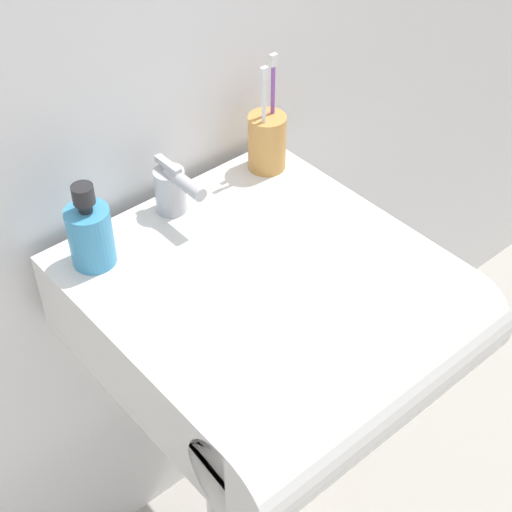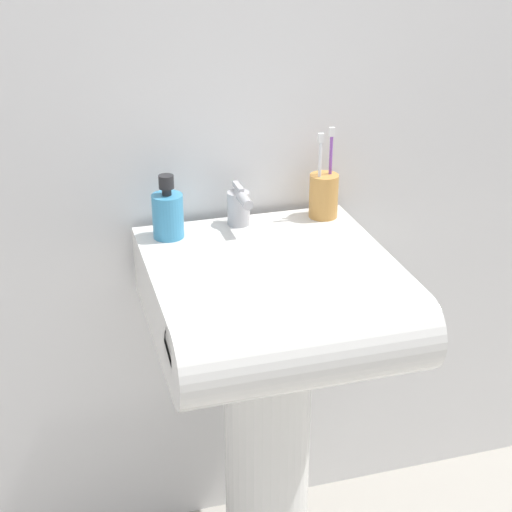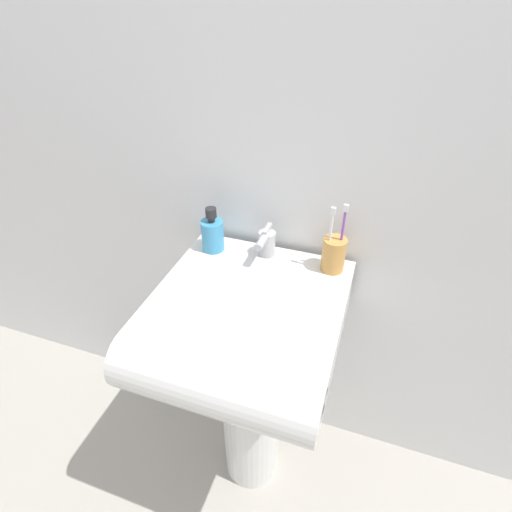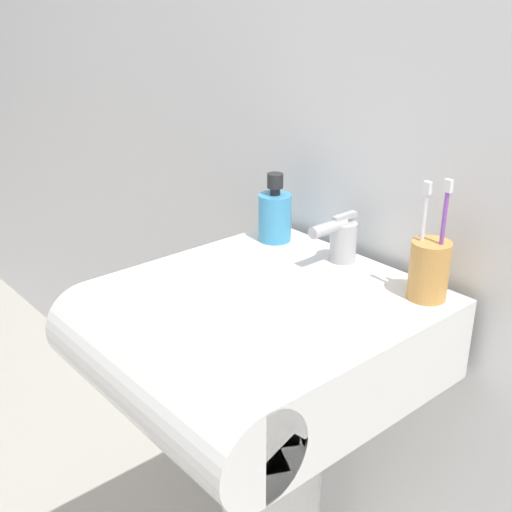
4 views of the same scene
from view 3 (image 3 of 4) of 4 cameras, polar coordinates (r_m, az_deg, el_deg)
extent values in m
plane|color=#ADA89E|center=(1.73, -0.60, -27.40)|extent=(6.00, 6.00, 0.00)
cube|color=white|center=(1.10, 3.99, 17.41)|extent=(5.00, 0.05, 2.40)
cylinder|color=white|center=(1.42, -0.70, -20.91)|extent=(0.19, 0.19, 0.71)
cube|color=white|center=(1.09, -0.86, -8.38)|extent=(0.49, 0.46, 0.15)
cylinder|color=white|center=(0.95, -5.76, -17.53)|extent=(0.49, 0.15, 0.15)
cylinder|color=#B7B7BC|center=(1.16, 1.58, 1.81)|extent=(0.05, 0.05, 0.07)
cylinder|color=#B7B7BC|center=(1.11, 0.96, 2.29)|extent=(0.02, 0.08, 0.02)
cube|color=#B7B7BC|center=(1.13, 1.62, 3.88)|extent=(0.01, 0.06, 0.01)
cylinder|color=#D19347|center=(1.12, 11.02, 0.21)|extent=(0.06, 0.06, 0.10)
cylinder|color=white|center=(1.08, 10.46, 2.15)|extent=(0.01, 0.01, 0.16)
cube|color=white|center=(1.04, 11.00, 6.33)|extent=(0.01, 0.01, 0.02)
cylinder|color=purple|center=(1.09, 12.10, 2.34)|extent=(0.01, 0.01, 0.17)
cube|color=white|center=(1.04, 12.74, 6.69)|extent=(0.01, 0.01, 0.02)
cylinder|color=#3F99CC|center=(1.19, -6.22, 2.95)|extent=(0.07, 0.07, 0.10)
cylinder|color=#262628|center=(1.16, -6.39, 5.24)|extent=(0.02, 0.02, 0.01)
cylinder|color=#262628|center=(1.15, -6.46, 6.16)|extent=(0.03, 0.03, 0.03)
camera|label=1|loc=(0.84, -73.59, 19.58)|focal=55.00mm
camera|label=2|loc=(0.93, -109.04, -13.68)|focal=55.00mm
camera|label=4|loc=(0.50, 81.93, -24.34)|focal=45.00mm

